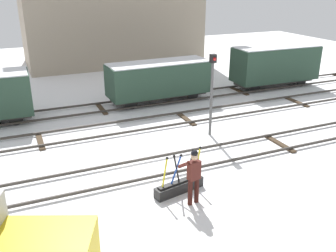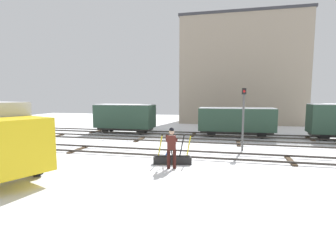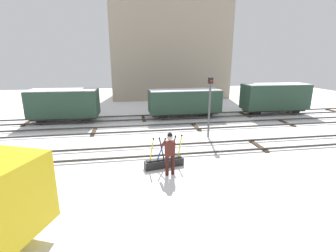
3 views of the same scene
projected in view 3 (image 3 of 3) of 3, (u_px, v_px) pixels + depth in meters
ground_plane at (153, 153)px, 12.80m from camera, size 60.00×60.00×0.00m
track_main_line at (153, 151)px, 12.77m from camera, size 44.00×1.94×0.18m
track_siding_near at (147, 128)px, 16.89m from camera, size 44.00×1.94×0.18m
track_siding_far at (143, 118)px, 19.95m from camera, size 44.00×1.94×0.18m
switch_lever_frame at (164, 162)px, 11.06m from camera, size 1.84×0.72×1.44m
rail_worker at (170, 151)px, 10.15m from camera, size 0.63×0.77×1.85m
signal_post at (210, 101)px, 14.78m from camera, size 0.24×0.32×3.67m
apartment_building at (168, 46)px, 30.61m from camera, size 14.21×7.00×12.43m
freight_car_far_end at (275, 97)px, 21.39m from camera, size 5.63×2.10×2.65m
freight_car_mid_siding at (185, 102)px, 20.16m from camera, size 5.88×2.15×2.31m
freight_car_near_switch at (64, 104)px, 18.65m from camera, size 5.05×2.28×2.51m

